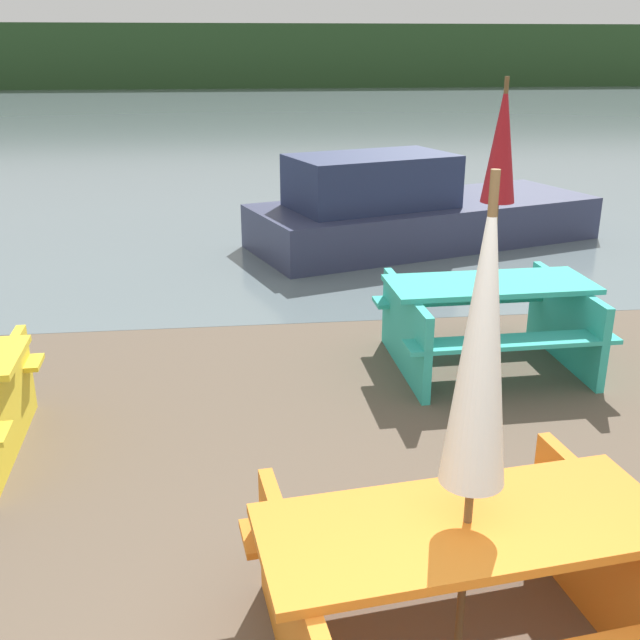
{
  "coord_description": "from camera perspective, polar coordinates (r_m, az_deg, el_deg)",
  "views": [
    {
      "loc": [
        -0.4,
        -1.38,
        2.63
      ],
      "look_at": [
        0.16,
        3.43,
        0.85
      ],
      "focal_mm": 42.0,
      "sensor_mm": 36.0,
      "label": 1
    }
  ],
  "objects": [
    {
      "name": "umbrella_white",
      "position": [
        2.95,
        12.25,
        -1.49
      ],
      "size": [
        0.27,
        0.27,
        2.22
      ],
      "color": "brown",
      "rests_on": "ground_plane"
    },
    {
      "name": "far_treeline",
      "position": [
        52.04,
        -6.52,
        19.34
      ],
      "size": [
        80.0,
        1.6,
        4.0
      ],
      "color": "#284723",
      "rests_on": "water"
    },
    {
      "name": "picnic_table_teal",
      "position": [
        6.56,
        12.65,
        0.34
      ],
      "size": [
        1.77,
        1.44,
        0.76
      ],
      "rotation": [
        0.0,
        0.0,
        0.03
      ],
      "color": "#33B7A8",
      "rests_on": "ground_plane"
    },
    {
      "name": "umbrella_crimson",
      "position": [
        6.23,
        13.67,
        12.85
      ],
      "size": [
        0.27,
        0.27,
        2.41
      ],
      "color": "brown",
      "rests_on": "ground_plane"
    },
    {
      "name": "water",
      "position": [
        32.15,
        -6.08,
        15.35
      ],
      "size": [
        60.0,
        50.0,
        0.0
      ],
      "color": "slate",
      "rests_on": "ground_plane"
    },
    {
      "name": "picnic_table_orange",
      "position": [
        3.51,
        10.84,
        -18.71
      ],
      "size": [
        1.94,
        1.59,
        0.74
      ],
      "rotation": [
        0.0,
        0.0,
        0.13
      ],
      "color": "orange",
      "rests_on": "ground_plane"
    },
    {
      "name": "boat",
      "position": [
        10.58,
        6.96,
        8.21
      ],
      "size": [
        5.15,
        3.18,
        1.28
      ],
      "rotation": [
        0.0,
        0.0,
        0.32
      ],
      "color": "#333856",
      "rests_on": "water"
    }
  ]
}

